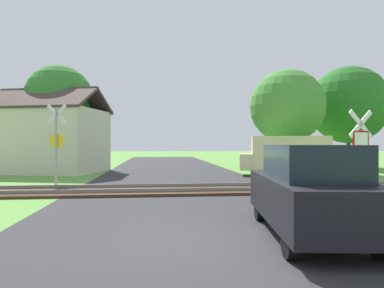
# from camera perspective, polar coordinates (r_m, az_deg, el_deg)

# --- Properties ---
(ground_plane) EXTENTS (160.00, 160.00, 0.00)m
(ground_plane) POSITION_cam_1_polar(r_m,az_deg,el_deg) (6.64, 2.62, -15.71)
(ground_plane) COLOR #5B933D
(road_asphalt) EXTENTS (8.25, 80.00, 0.01)m
(road_asphalt) POSITION_cam_1_polar(r_m,az_deg,el_deg) (8.56, 0.58, -12.10)
(road_asphalt) COLOR #2D2D30
(road_asphalt) RESTS_ON ground
(rail_track) EXTENTS (60.00, 2.60, 0.22)m
(rail_track) POSITION_cam_1_polar(r_m,az_deg,el_deg) (13.07, -1.74, -7.66)
(rail_track) COLOR #422D1E
(rail_track) RESTS_ON ground
(stop_sign_near) EXTENTS (0.86, 0.22, 2.84)m
(stop_sign_near) POSITION_cam_1_polar(r_m,az_deg,el_deg) (11.59, 26.18, -0.64)
(stop_sign_near) COLOR brown
(stop_sign_near) RESTS_ON ground
(crossing_sign_far) EXTENTS (0.87, 0.20, 3.50)m
(crossing_sign_far) POSITION_cam_1_polar(r_m,az_deg,el_deg) (15.55, -21.68, 0.72)
(crossing_sign_far) COLOR #9E9EA5
(crossing_sign_far) RESTS_ON ground
(house) EXTENTS (7.71, 6.63, 5.40)m
(house) POSITION_cam_1_polar(r_m,az_deg,el_deg) (23.61, -22.75, 0.78)
(house) COLOR beige
(house) RESTS_ON ground
(tree_left) EXTENTS (4.50, 4.50, 7.14)m
(tree_left) POSITION_cam_1_polar(r_m,az_deg,el_deg) (25.07, -21.25, 7.04)
(tree_left) COLOR #513823
(tree_left) RESTS_ON ground
(tree_far) EXTENTS (5.89, 5.89, 7.75)m
(tree_far) POSITION_cam_1_polar(r_m,az_deg,el_deg) (28.96, 24.61, 5.93)
(tree_far) COLOR #513823
(tree_far) RESTS_ON ground
(tree_right) EXTENTS (4.96, 4.96, 6.81)m
(tree_right) POSITION_cam_1_polar(r_m,az_deg,el_deg) (23.92, 15.57, 6.05)
(tree_right) COLOR #513823
(tree_right) RESTS_ON ground
(mail_truck) EXTENTS (5.19, 2.91, 2.24)m
(mail_truck) POSITION_cam_1_polar(r_m,az_deg,el_deg) (20.12, 15.44, -1.61)
(mail_truck) COLOR beige
(mail_truck) RESTS_ON ground
(parked_car) EXTENTS (2.13, 4.18, 1.78)m
(parked_car) POSITION_cam_1_polar(r_m,az_deg,el_deg) (7.06, 18.86, -7.36)
(parked_car) COLOR black
(parked_car) RESTS_ON ground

